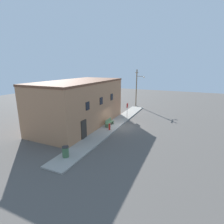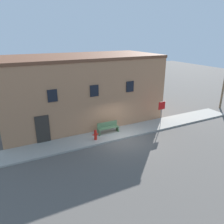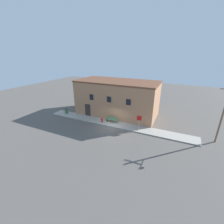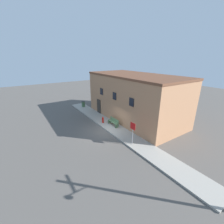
# 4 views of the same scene
# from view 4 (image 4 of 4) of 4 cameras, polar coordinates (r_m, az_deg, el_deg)

# --- Properties ---
(ground_plane) EXTENTS (80.00, 80.00, 0.00)m
(ground_plane) POSITION_cam_4_polar(r_m,az_deg,el_deg) (17.61, -2.14, -7.19)
(ground_plane) COLOR #56514C
(sidewalk) EXTENTS (23.70, 2.14, 0.13)m
(sidewalk) POSITION_cam_4_polar(r_m,az_deg,el_deg) (18.09, 0.77, -6.17)
(sidewalk) COLOR #9E998E
(sidewalk) RESTS_ON ground
(brick_building) EXTENTS (13.93, 6.53, 6.02)m
(brick_building) POSITION_cam_4_polar(r_m,az_deg,el_deg) (20.66, 8.40, 5.67)
(brick_building) COLOR #A87551
(brick_building) RESTS_ON ground
(fire_hydrant) EXTENTS (0.46, 0.22, 0.81)m
(fire_hydrant) POSITION_cam_4_polar(r_m,az_deg,el_deg) (19.29, -3.50, -2.96)
(fire_hydrant) COLOR red
(fire_hydrant) RESTS_ON sidewalk
(stop_sign) EXTENTS (0.68, 0.06, 2.26)m
(stop_sign) POSITION_cam_4_polar(r_m,az_deg,el_deg) (14.24, 7.90, -6.59)
(stop_sign) COLOR gray
(stop_sign) RESTS_ON sidewalk
(bench) EXTENTS (1.75, 0.44, 0.90)m
(bench) POSITION_cam_4_polar(r_m,az_deg,el_deg) (18.53, 0.56, -3.75)
(bench) COLOR #4C6B47
(bench) RESTS_ON sidewalk
(trash_bin) EXTENTS (0.59, 0.59, 0.95)m
(trash_bin) POSITION_cam_4_polar(r_m,az_deg,el_deg) (26.09, -10.86, 3.06)
(trash_bin) COLOR #426642
(trash_bin) RESTS_ON sidewalk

